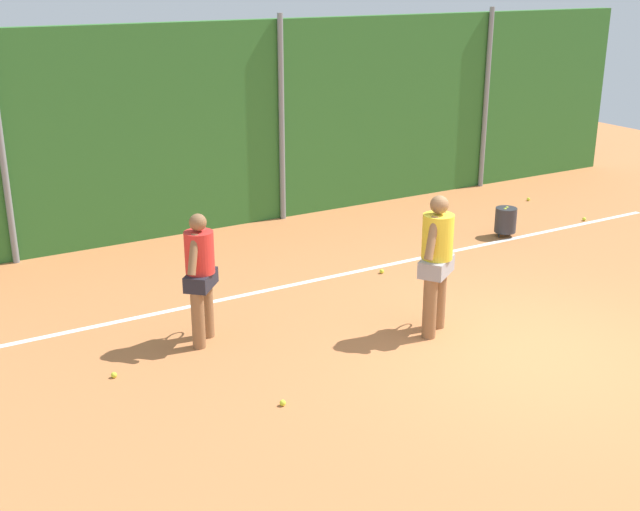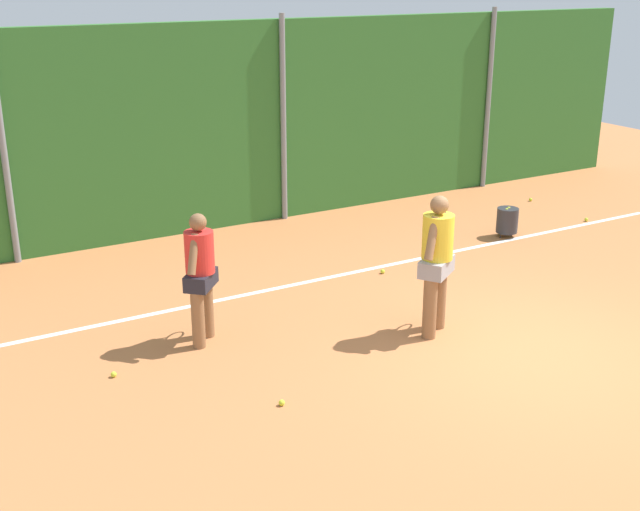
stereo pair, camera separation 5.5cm
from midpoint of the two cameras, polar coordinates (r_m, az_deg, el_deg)
name	(u,v)px [view 1 (the left image)]	position (r m, az deg, el deg)	size (l,w,h in m)	color
ground_plane	(431,298)	(11.32, 7.70, -2.99)	(25.44, 25.44, 0.00)	#C67542
hedge_fence_backdrop	(277,121)	(14.56, -3.15, 9.40)	(16.20, 0.25, 3.50)	#33702D
fence_post_left	(1,148)	(12.97, -21.60, 7.06)	(0.10, 0.10, 3.60)	gray
fence_post_center	(282,120)	(14.40, -2.83, 9.50)	(0.10, 0.10, 3.60)	gray
fence_post_right	(486,99)	(17.03, 11.50, 10.70)	(0.10, 0.10, 3.60)	gray
court_baseline_paint	(375,268)	(12.36, 3.76, -0.85)	(11.83, 0.10, 0.01)	white
player_foreground_near	(437,257)	(9.93, 8.05, -0.13)	(0.67, 0.56, 1.77)	#8C603D
player_midcourt	(200,272)	(9.71, -8.56, -1.14)	(0.53, 0.63, 1.63)	#8C603D
ball_hopper	(506,220)	(14.06, 12.80, 2.46)	(0.36, 0.36, 0.51)	#2D2D33
tennis_ball_0	(528,199)	(16.44, 14.34, 3.85)	(0.07, 0.07, 0.07)	#CCDB33
tennis_ball_1	(584,219)	(15.39, 17.97, 2.45)	(0.07, 0.07, 0.07)	#CCDB33
tennis_ball_2	(283,403)	(8.58, -2.83, -10.30)	(0.07, 0.07, 0.07)	#CCDB33
tennis_ball_3	(382,271)	(12.14, 4.23, -1.11)	(0.07, 0.07, 0.07)	#CCDB33
tennis_ball_5	(114,375)	(9.40, -14.44, -8.13)	(0.07, 0.07, 0.07)	#CCDB33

